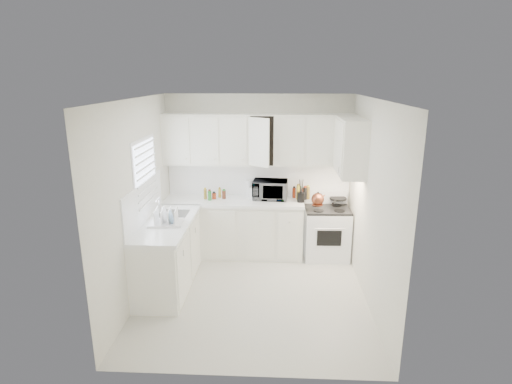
# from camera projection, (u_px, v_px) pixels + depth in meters

# --- Properties ---
(floor) EXTENTS (3.20, 3.20, 0.00)m
(floor) POSITION_uv_depth(u_px,v_px,m) (253.00, 294.00, 5.62)
(floor) COLOR silver
(floor) RESTS_ON ground
(ceiling) EXTENTS (3.20, 3.20, 0.00)m
(ceiling) POSITION_uv_depth(u_px,v_px,m) (253.00, 99.00, 4.91)
(ceiling) COLOR white
(ceiling) RESTS_ON ground
(wall_back) EXTENTS (3.00, 0.00, 3.00)m
(wall_back) POSITION_uv_depth(u_px,v_px,m) (259.00, 174.00, 6.80)
(wall_back) COLOR white
(wall_back) RESTS_ON ground
(wall_front) EXTENTS (3.00, 0.00, 3.00)m
(wall_front) POSITION_uv_depth(u_px,v_px,m) (244.00, 255.00, 3.73)
(wall_front) COLOR white
(wall_front) RESTS_ON ground
(wall_left) EXTENTS (0.00, 3.20, 3.20)m
(wall_left) POSITION_uv_depth(u_px,v_px,m) (138.00, 201.00, 5.34)
(wall_left) COLOR white
(wall_left) RESTS_ON ground
(wall_right) EXTENTS (0.00, 3.20, 3.20)m
(wall_right) POSITION_uv_depth(u_px,v_px,m) (372.00, 205.00, 5.19)
(wall_right) COLOR white
(wall_right) RESTS_ON ground
(window_blinds) EXTENTS (0.06, 0.96, 1.06)m
(window_blinds) POSITION_uv_depth(u_px,v_px,m) (146.00, 176.00, 5.60)
(window_blinds) COLOR white
(window_blinds) RESTS_ON wall_left
(lower_cabinets_back) EXTENTS (2.22, 0.60, 0.90)m
(lower_cabinets_back) POSITION_uv_depth(u_px,v_px,m) (234.00, 229.00, 6.76)
(lower_cabinets_back) COLOR white
(lower_cabinets_back) RESTS_ON floor
(lower_cabinets_left) EXTENTS (0.60, 1.60, 0.90)m
(lower_cabinets_left) POSITION_uv_depth(u_px,v_px,m) (168.00, 256.00, 5.74)
(lower_cabinets_left) COLOR white
(lower_cabinets_left) RESTS_ON floor
(countertop_back) EXTENTS (2.24, 0.64, 0.05)m
(countertop_back) POSITION_uv_depth(u_px,v_px,m) (234.00, 201.00, 6.63)
(countertop_back) COLOR white
(countertop_back) RESTS_ON lower_cabinets_back
(countertop_left) EXTENTS (0.64, 1.62, 0.05)m
(countertop_left) POSITION_uv_depth(u_px,v_px,m) (167.00, 224.00, 5.62)
(countertop_left) COLOR white
(countertop_left) RESTS_ON lower_cabinets_left
(backsplash_back) EXTENTS (2.98, 0.02, 0.55)m
(backsplash_back) POSITION_uv_depth(u_px,v_px,m) (259.00, 179.00, 6.81)
(backsplash_back) COLOR white
(backsplash_back) RESTS_ON wall_back
(backsplash_left) EXTENTS (0.02, 1.60, 0.55)m
(backsplash_left) POSITION_uv_depth(u_px,v_px,m) (144.00, 202.00, 5.55)
(backsplash_left) COLOR white
(backsplash_left) RESTS_ON wall_left
(upper_cabinets_back) EXTENTS (3.00, 0.33, 0.80)m
(upper_cabinets_back) POSITION_uv_depth(u_px,v_px,m) (258.00, 165.00, 6.59)
(upper_cabinets_back) COLOR white
(upper_cabinets_back) RESTS_ON wall_back
(upper_cabinets_right) EXTENTS (0.33, 0.90, 0.80)m
(upper_cabinets_right) POSITION_uv_depth(u_px,v_px,m) (349.00, 174.00, 5.94)
(upper_cabinets_right) COLOR white
(upper_cabinets_right) RESTS_ON wall_right
(sink) EXTENTS (0.42, 0.38, 0.30)m
(sink) POSITION_uv_depth(u_px,v_px,m) (173.00, 206.00, 5.91)
(sink) COLOR gray
(sink) RESTS_ON countertop_left
(stove) EXTENTS (0.71, 0.59, 1.08)m
(stove) POSITION_uv_depth(u_px,v_px,m) (327.00, 226.00, 6.62)
(stove) COLOR white
(stove) RESTS_ON floor
(tea_kettle) EXTENTS (0.31, 0.29, 0.23)m
(tea_kettle) POSITION_uv_depth(u_px,v_px,m) (318.00, 198.00, 6.34)
(tea_kettle) COLOR maroon
(tea_kettle) RESTS_ON stove
(frying_pan) EXTENTS (0.43, 0.53, 0.04)m
(frying_pan) POSITION_uv_depth(u_px,v_px,m) (338.00, 198.00, 6.65)
(frying_pan) COLOR black
(frying_pan) RESTS_ON stove
(microwave) EXTENTS (0.57, 0.34, 0.37)m
(microwave) POSITION_uv_depth(u_px,v_px,m) (270.00, 188.00, 6.62)
(microwave) COLOR gray
(microwave) RESTS_ON countertop_back
(rice_cooker) EXTENTS (0.28, 0.28, 0.23)m
(rice_cooker) POSITION_uv_depth(u_px,v_px,m) (256.00, 192.00, 6.65)
(rice_cooker) COLOR white
(rice_cooker) RESTS_ON countertop_back
(paper_towel) EXTENTS (0.12, 0.12, 0.27)m
(paper_towel) POSITION_uv_depth(u_px,v_px,m) (249.00, 188.00, 6.79)
(paper_towel) COLOR white
(paper_towel) RESTS_ON countertop_back
(utensil_crock) EXTENTS (0.14, 0.14, 0.38)m
(utensil_crock) POSITION_uv_depth(u_px,v_px,m) (301.00, 190.00, 6.45)
(utensil_crock) COLOR black
(utensil_crock) RESTS_ON countertop_back
(dish_rack) EXTENTS (0.47, 0.37, 0.24)m
(dish_rack) POSITION_uv_depth(u_px,v_px,m) (165.00, 216.00, 5.49)
(dish_rack) COLOR white
(dish_rack) RESTS_ON countertop_left
(spice_left_0) EXTENTS (0.06, 0.06, 0.13)m
(spice_left_0) POSITION_uv_depth(u_px,v_px,m) (206.00, 193.00, 6.75)
(spice_left_0) COLOR olive
(spice_left_0) RESTS_ON countertop_back
(spice_left_1) EXTENTS (0.06, 0.06, 0.13)m
(spice_left_1) POSITION_uv_depth(u_px,v_px,m) (210.00, 195.00, 6.66)
(spice_left_1) COLOR #27772A
(spice_left_1) RESTS_ON countertop_back
(spice_left_2) EXTENTS (0.06, 0.06, 0.13)m
(spice_left_2) POSITION_uv_depth(u_px,v_px,m) (215.00, 193.00, 6.74)
(spice_left_2) COLOR #A63316
(spice_left_2) RESTS_ON countertop_back
(spice_left_3) EXTENTS (0.06, 0.06, 0.13)m
(spice_left_3) POSITION_uv_depth(u_px,v_px,m) (219.00, 195.00, 6.65)
(spice_left_3) COLOR yellow
(spice_left_3) RESTS_ON countertop_back
(spice_left_4) EXTENTS (0.06, 0.06, 0.13)m
(spice_left_4) POSITION_uv_depth(u_px,v_px,m) (225.00, 193.00, 6.73)
(spice_left_4) COLOR #542918
(spice_left_4) RESTS_ON countertop_back
(sauce_right_0) EXTENTS (0.06, 0.06, 0.19)m
(sauce_right_0) POSITION_uv_depth(u_px,v_px,m) (294.00, 192.00, 6.71)
(sauce_right_0) COLOR #A63316
(sauce_right_0) RESTS_ON countertop_back
(sauce_right_1) EXTENTS (0.06, 0.06, 0.19)m
(sauce_right_1) POSITION_uv_depth(u_px,v_px,m) (297.00, 193.00, 6.65)
(sauce_right_1) COLOR yellow
(sauce_right_1) RESTS_ON countertop_back
(sauce_right_2) EXTENTS (0.06, 0.06, 0.19)m
(sauce_right_2) POSITION_uv_depth(u_px,v_px,m) (301.00, 192.00, 6.70)
(sauce_right_2) COLOR #542918
(sauce_right_2) RESTS_ON countertop_back
(sauce_right_3) EXTENTS (0.06, 0.06, 0.19)m
(sauce_right_3) POSITION_uv_depth(u_px,v_px,m) (304.00, 193.00, 6.64)
(sauce_right_3) COLOR black
(sauce_right_3) RESTS_ON countertop_back
(sauce_right_4) EXTENTS (0.06, 0.06, 0.19)m
(sauce_right_4) POSITION_uv_depth(u_px,v_px,m) (307.00, 192.00, 6.70)
(sauce_right_4) COLOR olive
(sauce_right_4) RESTS_ON countertop_back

